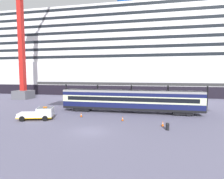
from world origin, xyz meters
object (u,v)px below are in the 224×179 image
(traffic_cone_mid, at_px, (123,119))
(traffic_cone_far, at_px, (81,115))
(traffic_cone_near, at_px, (163,124))
(train_carriage, at_px, (130,100))
(dockside_crane, at_px, (24,41))
(cruise_ship, at_px, (95,58))
(service_truck, at_px, (39,113))
(quay_bollard, at_px, (167,126))

(traffic_cone_mid, distance_m, traffic_cone_far, 7.10)
(traffic_cone_near, bearing_deg, train_carriage, 123.34)
(traffic_cone_mid, xyz_separation_m, traffic_cone_far, (-7.02, 1.10, 0.03))
(traffic_cone_near, xyz_separation_m, dockside_crane, (-36.03, 20.31, 15.91))
(traffic_cone_mid, height_order, dockside_crane, dockside_crane)
(cruise_ship, relative_size, traffic_cone_near, 212.13)
(service_truck, xyz_separation_m, traffic_cone_mid, (12.79, 1.73, -0.67))
(service_truck, bearing_deg, traffic_cone_far, 26.09)
(dockside_crane, bearing_deg, traffic_cone_far, -36.77)
(train_carriage, xyz_separation_m, service_truck, (-13.30, -7.83, -1.32))
(traffic_cone_near, height_order, traffic_cone_far, traffic_cone_near)
(traffic_cone_far, xyz_separation_m, dockside_crane, (-23.32, 17.42, 15.93))
(train_carriage, height_order, dockside_crane, dockside_crane)
(dockside_crane, bearing_deg, quay_bollard, -30.91)
(traffic_cone_near, height_order, dockside_crane, dockside_crane)
(cruise_ship, bearing_deg, quay_bollard, -62.83)
(traffic_cone_mid, height_order, quay_bollard, quay_bollard)
(train_carriage, distance_m, traffic_cone_far, 9.24)
(traffic_cone_far, height_order, quay_bollard, quay_bollard)
(service_truck, bearing_deg, train_carriage, 30.47)
(traffic_cone_mid, height_order, traffic_cone_far, traffic_cone_far)
(service_truck, xyz_separation_m, traffic_cone_far, (5.77, 2.83, -0.63))
(service_truck, bearing_deg, dockside_crane, 130.90)
(cruise_ship, height_order, traffic_cone_near, cruise_ship)
(cruise_ship, xyz_separation_m, traffic_cone_far, (9.38, -39.50, -13.15))
(train_carriage, height_order, service_truck, train_carriage)
(service_truck, xyz_separation_m, quay_bollard, (18.94, -1.59, -0.47))
(cruise_ship, xyz_separation_m, quay_bollard, (22.54, -43.92, -12.99))
(quay_bollard, bearing_deg, traffic_cone_mid, 151.62)
(traffic_cone_near, relative_size, traffic_cone_far, 1.05)
(train_carriage, xyz_separation_m, traffic_cone_far, (-7.53, -5.00, -1.96))
(service_truck, bearing_deg, traffic_cone_near, -0.18)
(traffic_cone_mid, bearing_deg, quay_bollard, -28.38)
(traffic_cone_far, bearing_deg, cruise_ship, 103.36)
(traffic_cone_near, relative_size, quay_bollard, 0.80)
(cruise_ship, xyz_separation_m, service_truck, (3.61, -42.33, -12.51))
(train_carriage, distance_m, dockside_crane, 36.07)
(cruise_ship, relative_size, traffic_cone_mid, 247.24)
(train_carriage, distance_m, service_truck, 15.49)
(service_truck, bearing_deg, cruise_ship, 94.87)
(quay_bollard, bearing_deg, traffic_cone_far, 161.43)
(cruise_ship, height_order, train_carriage, cruise_ship)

